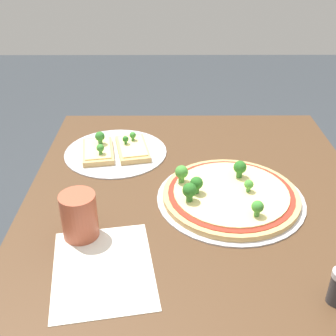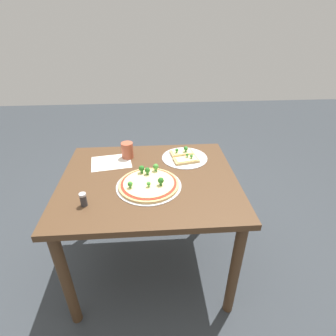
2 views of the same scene
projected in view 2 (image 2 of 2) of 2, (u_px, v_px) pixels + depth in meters
name	position (u px, v px, depth m)	size (l,w,h in m)	color
ground_plane	(153.00, 263.00, 1.96)	(8.00, 8.00, 0.00)	#33383D
dining_table	(149.00, 193.00, 1.62)	(1.05, 0.88, 0.76)	#4C331E
pizza_tray_whole	(148.00, 184.00, 1.49)	(0.37, 0.37, 0.07)	silver
pizza_tray_slice	(184.00, 157.00, 1.78)	(0.31, 0.31, 0.06)	silver
drinking_cup	(127.00, 150.00, 1.76)	(0.08, 0.08, 0.11)	#AD5138
condiment_shaker	(83.00, 199.00, 1.33)	(0.04, 0.04, 0.07)	#333338
paper_menu	(111.00, 162.00, 1.73)	(0.25, 0.20, 0.00)	silver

